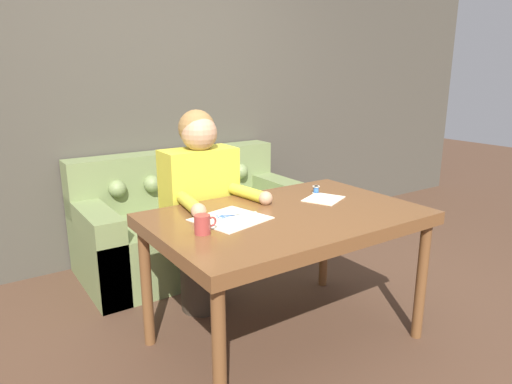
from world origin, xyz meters
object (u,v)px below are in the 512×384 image
Objects in this scene: dining_table at (287,226)px; person at (201,210)px; scissors at (230,216)px; thread_spool at (316,190)px; couch at (193,224)px; mug at (203,224)px.

dining_table is 0.63m from person.
scissors is at bearing 157.85° from dining_table.
dining_table is 31.78× the size of thread_spool.
dining_table is 0.82× the size of couch.
scissors reaches higher than dining_table.
mug reaches higher than scissors.
scissors is (-0.29, 0.12, 0.07)m from dining_table.
mug is at bearing -113.97° from couch.
couch is at bearing 66.03° from mug.
thread_spool reaches higher than scissors.
couch is 38.80× the size of thread_spool.
couch reaches higher than dining_table.
dining_table is 0.53m from mug.
couch is 1.24m from thread_spool.
thread_spool is (0.61, -0.37, 0.12)m from person.
scissors is 2.01× the size of mug.
dining_table is 1.12× the size of person.
person is at bearing 63.59° from mug.
thread_spool is (0.40, 0.22, 0.09)m from dining_table.
couch is 0.86m from person.
thread_spool is at bearing -31.28° from person.
thread_spool is (0.92, 0.25, -0.02)m from mug.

